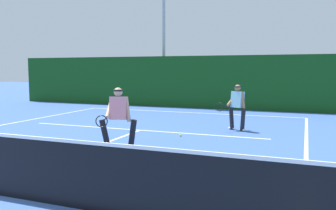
% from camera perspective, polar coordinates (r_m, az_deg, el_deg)
% --- Properties ---
extents(court_line_baseline_far, '(10.54, 0.10, 0.01)m').
position_cam_1_polar(court_line_baseline_far, '(16.92, 3.30, -1.21)').
color(court_line_baseline_far, white).
rests_on(court_line_baseline_far, ground_plane).
extents(court_line_service, '(8.59, 0.10, 0.01)m').
position_cam_1_polar(court_line_service, '(12.08, -4.51, -4.06)').
color(court_line_service, white).
rests_on(court_line_service, ground_plane).
extents(court_line_centre, '(0.10, 6.40, 0.01)m').
position_cam_1_polar(court_line_centre, '(9.32, -13.37, -7.17)').
color(court_line_centre, white).
rests_on(court_line_centre, ground_plane).
extents(player_near, '(0.96, 0.92, 1.62)m').
position_cam_1_polar(player_near, '(8.92, -8.04, -1.85)').
color(player_near, black).
rests_on(player_near, ground_plane).
extents(player_far, '(0.99, 0.84, 1.56)m').
position_cam_1_polar(player_far, '(12.12, 11.06, -0.08)').
color(player_far, black).
rests_on(player_far, ground_plane).
extents(tennis_ball, '(0.07, 0.07, 0.07)m').
position_cam_1_polar(tennis_ball, '(10.97, 2.05, -4.90)').
color(tennis_ball, '#D1E033').
rests_on(tennis_ball, ground_plane).
extents(back_fence_windscreen, '(22.93, 0.12, 2.77)m').
position_cam_1_polar(back_fence_windscreen, '(18.75, 5.26, 3.69)').
color(back_fence_windscreen, '#134416').
rests_on(back_fence_windscreen, ground_plane).
extents(light_pole, '(0.55, 0.44, 8.80)m').
position_cam_1_polar(light_pole, '(20.56, -0.69, 14.81)').
color(light_pole, '#9EA39E').
rests_on(light_pole, ground_plane).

